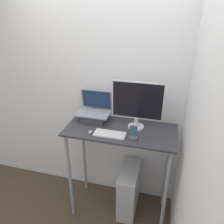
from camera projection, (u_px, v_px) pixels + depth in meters
The scene contains 9 objects.
wall_back at pixel (128, 100), 2.42m from camera, with size 6.00×0.05×2.60m.
wall_side_right at pixel (192, 137), 1.75m from camera, with size 0.05×6.00×2.60m.
desk at pixel (120, 146), 2.28m from camera, with size 1.11×0.52×1.13m.
laptop at pixel (94, 113), 2.34m from camera, with size 0.35×0.25×0.31m.
monitor at pixel (137, 105), 2.12m from camera, with size 0.50×0.16×0.48m.
keyboard at pixel (110, 134), 2.10m from camera, with size 0.30×0.13×0.02m.
mouse at pixel (90, 132), 2.12m from camera, with size 0.03×0.05×0.02m.
cell_phone at pixel (133, 136), 2.02m from camera, with size 0.08×0.08×0.14m.
computer_tower at pixel (129, 190), 2.56m from camera, with size 0.20×0.46×0.59m.
Camera 1 is at (0.41, -1.60, 2.24)m, focal length 35.00 mm.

